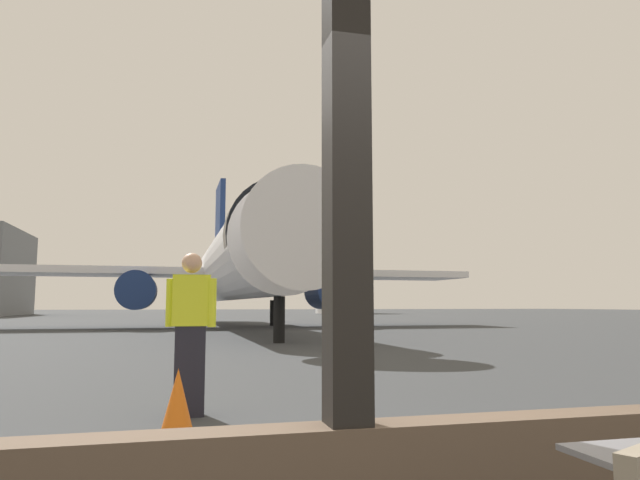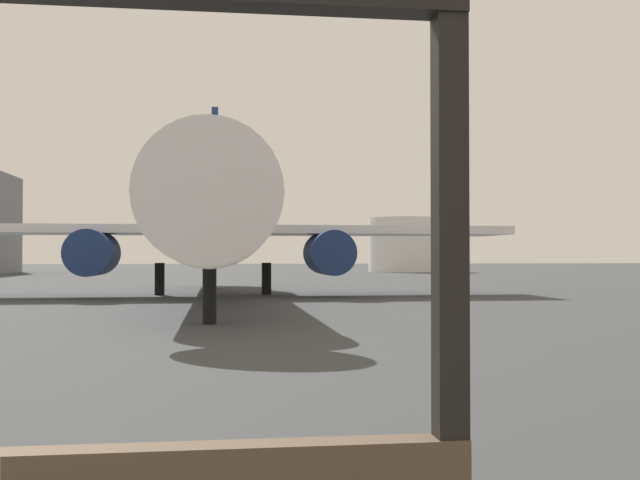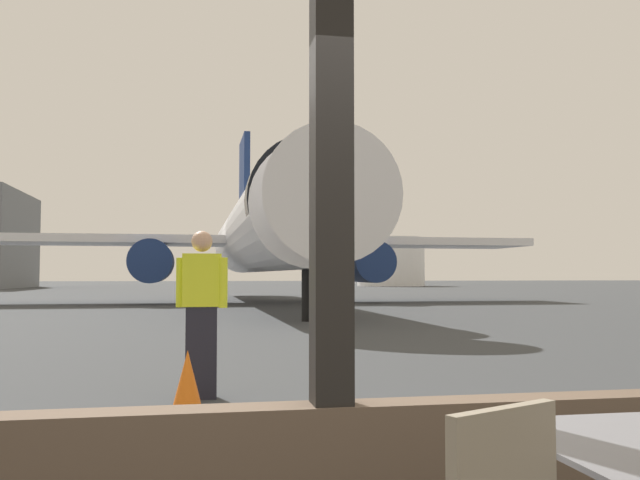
{
  "view_description": "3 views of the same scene",
  "coord_description": "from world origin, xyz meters",
  "px_view_note": "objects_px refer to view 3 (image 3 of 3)",
  "views": [
    {
      "loc": [
        -0.82,
        -2.67,
        1.18
      ],
      "look_at": [
        2.99,
        12.17,
        2.9
      ],
      "focal_mm": 32.39,
      "sensor_mm": 36.0,
      "label": 1
    },
    {
      "loc": [
        2.7,
        -4.79,
        1.8
      ],
      "look_at": [
        4.92,
        11.89,
        2.13
      ],
      "focal_mm": 42.68,
      "sensor_mm": 36.0,
      "label": 2
    },
    {
      "loc": [
        -0.71,
        -3.45,
        1.28
      ],
      "look_at": [
        2.02,
        11.07,
        2.04
      ],
      "focal_mm": 38.2,
      "sensor_mm": 36.0,
      "label": 3
    }
  ],
  "objects_px": {
    "ground_crew_worker": "(201,311)",
    "fuel_storage_tank": "(391,262)",
    "traffic_cone": "(187,388)",
    "airplane": "(265,233)"
  },
  "relations": [
    {
      "from": "ground_crew_worker",
      "to": "fuel_storage_tank",
      "type": "relative_size",
      "value": 0.22
    },
    {
      "from": "airplane",
      "to": "traffic_cone",
      "type": "xyz_separation_m",
      "value": [
        -3.2,
        -23.91,
        -2.87
      ]
    },
    {
      "from": "ground_crew_worker",
      "to": "traffic_cone",
      "type": "distance_m",
      "value": 1.27
    },
    {
      "from": "ground_crew_worker",
      "to": "traffic_cone",
      "type": "relative_size",
      "value": 2.81
    },
    {
      "from": "traffic_cone",
      "to": "fuel_storage_tank",
      "type": "bearing_deg",
      "value": 72.08
    },
    {
      "from": "airplane",
      "to": "ground_crew_worker",
      "type": "height_order",
      "value": "airplane"
    },
    {
      "from": "ground_crew_worker",
      "to": "fuel_storage_tank",
      "type": "height_order",
      "value": "fuel_storage_tank"
    },
    {
      "from": "airplane",
      "to": "fuel_storage_tank",
      "type": "distance_m",
      "value": 52.46
    },
    {
      "from": "airplane",
      "to": "ground_crew_worker",
      "type": "bearing_deg",
      "value": -97.66
    },
    {
      "from": "traffic_cone",
      "to": "ground_crew_worker",
      "type": "bearing_deg",
      "value": 83.31
    }
  ]
}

